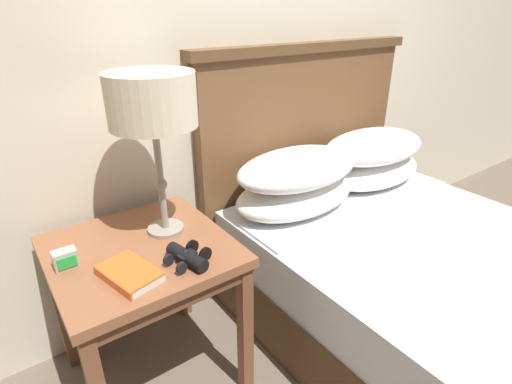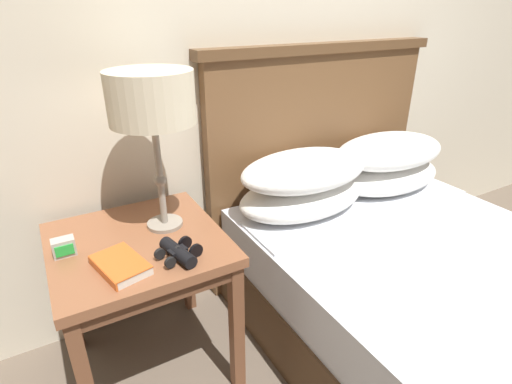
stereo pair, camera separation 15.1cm
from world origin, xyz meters
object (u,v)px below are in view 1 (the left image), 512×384
bed (429,281)px  binoculars_pair (187,257)px  book_on_nightstand (129,274)px  nightstand (142,266)px  table_lamp (152,104)px  alarm_clock (65,259)px

bed → binoculars_pair: bearing=160.5°
book_on_nightstand → binoculars_pair: 0.18m
nightstand → table_lamp: bearing=22.6°
binoculars_pair → table_lamp: bearing=82.9°
table_lamp → binoculars_pair: table_lamp is taller
nightstand → bed: size_ratio=0.32×
nightstand → binoculars_pair: 0.22m
book_on_nightstand → bed: bearing=-18.0°
nightstand → alarm_clock: (-0.23, 0.02, 0.11)m
bed → alarm_clock: bed is taller
book_on_nightstand → binoculars_pair: binoculars_pair is taller
bed → alarm_clock: (-1.23, 0.52, 0.32)m
table_lamp → book_on_nightstand: 0.53m
book_on_nightstand → alarm_clock: size_ratio=3.07×
table_lamp → alarm_clock: bearing=-175.3°
table_lamp → alarm_clock: (-0.35, -0.03, -0.43)m
book_on_nightstand → nightstand: bearing=59.2°
table_lamp → binoculars_pair: 0.49m
table_lamp → alarm_clock: 0.55m
nightstand → bed: bed is taller
book_on_nightstand → binoculars_pair: (0.18, -0.03, 0.01)m
table_lamp → book_on_nightstand: size_ratio=2.60×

